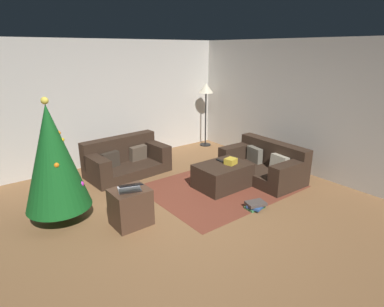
# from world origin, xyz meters

# --- Properties ---
(ground_plane) EXTENTS (6.40, 6.40, 0.00)m
(ground_plane) POSITION_xyz_m (0.00, 0.00, 0.00)
(ground_plane) COLOR brown
(rear_partition) EXTENTS (6.40, 0.12, 2.60)m
(rear_partition) POSITION_xyz_m (0.00, 3.14, 1.30)
(rear_partition) COLOR beige
(rear_partition) RESTS_ON ground_plane
(corner_partition) EXTENTS (0.12, 6.40, 2.60)m
(corner_partition) POSITION_xyz_m (3.14, 0.00, 1.30)
(corner_partition) COLOR beige
(corner_partition) RESTS_ON ground_plane
(couch_left) EXTENTS (1.63, 0.94, 0.72)m
(couch_left) POSITION_xyz_m (0.19, 2.25, 0.28)
(couch_left) COLOR #332319
(couch_left) RESTS_ON ground_plane
(couch_right) EXTENTS (0.94, 1.59, 0.69)m
(couch_right) POSITION_xyz_m (2.24, 0.37, 0.27)
(couch_right) COLOR #332319
(couch_right) RESTS_ON ground_plane
(ottoman) EXTENTS (0.95, 0.68, 0.44)m
(ottoman) POSITION_xyz_m (1.27, 0.54, 0.22)
(ottoman) COLOR #332319
(ottoman) RESTS_ON ground_plane
(gift_box) EXTENTS (0.22, 0.21, 0.11)m
(gift_box) POSITION_xyz_m (1.39, 0.46, 0.49)
(gift_box) COLOR gold
(gift_box) RESTS_ON ottoman
(tv_remote) EXTENTS (0.07, 0.16, 0.02)m
(tv_remote) POSITION_xyz_m (1.35, 0.70, 0.45)
(tv_remote) COLOR black
(tv_remote) RESTS_ON ottoman
(christmas_tree) EXTENTS (0.91, 0.91, 1.82)m
(christmas_tree) POSITION_xyz_m (-1.41, 1.13, 0.97)
(christmas_tree) COLOR brown
(christmas_tree) RESTS_ON ground_plane
(side_table) EXTENTS (0.52, 0.44, 0.54)m
(side_table) POSITION_xyz_m (-0.65, 0.39, 0.27)
(side_table) COLOR #4C3323
(side_table) RESTS_ON ground_plane
(laptop) EXTENTS (0.42, 0.47, 0.17)m
(laptop) POSITION_xyz_m (-0.67, 0.34, 0.60)
(laptop) COLOR silver
(laptop) RESTS_ON side_table
(book_stack) EXTENTS (0.35, 0.29, 0.12)m
(book_stack) POSITION_xyz_m (1.11, -0.40, 0.06)
(book_stack) COLOR #387A47
(book_stack) RESTS_ON ground_plane
(corner_lamp) EXTENTS (0.36, 0.36, 1.60)m
(corner_lamp) POSITION_xyz_m (2.72, 2.74, 1.36)
(corner_lamp) COLOR black
(corner_lamp) RESTS_ON ground_plane
(area_rug) EXTENTS (2.60, 2.00, 0.01)m
(area_rug) POSITION_xyz_m (1.27, 0.54, 0.00)
(area_rug) COLOR brown
(area_rug) RESTS_ON ground_plane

